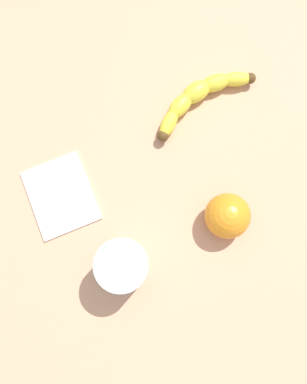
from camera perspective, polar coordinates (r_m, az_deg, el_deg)
The scene contains 5 objects.
wooden_tabletop at distance 75.14cm, azimuth -0.65°, elevation 2.46°, with size 120.00×120.00×3.00cm, color tan.
banana at distance 77.74cm, azimuth 6.95°, elevation 14.21°, with size 8.20×23.59×3.93cm.
smoothie_glass at distance 66.31cm, azimuth -4.59°, elevation -11.10°, with size 8.80×8.80×10.81cm.
orange_fruit at distance 69.17cm, azimuth 11.14°, elevation -3.58°, with size 8.29×8.29×8.29cm, color orange.
folded_napkin at distance 74.58cm, azimuth -13.84°, elevation -0.52°, with size 14.41×11.67×0.60cm, color white.
Camera 1 is at (-16.36, 8.48, 74.34)cm, focal length 35.22 mm.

